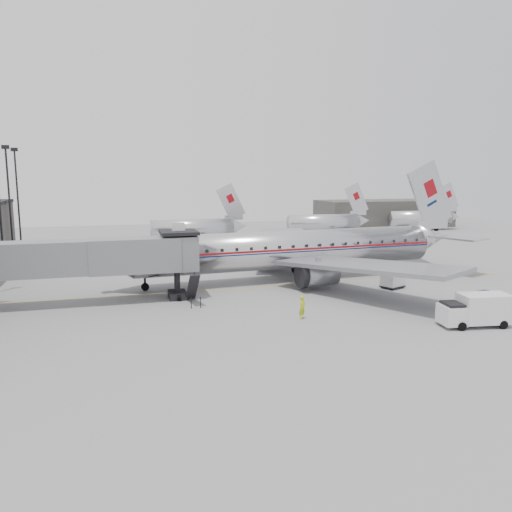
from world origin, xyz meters
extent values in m
plane|color=slate|center=(0.00, 0.00, 0.00)|extent=(160.00, 160.00, 0.00)
cube|color=#3C3936|center=(45.00, 60.00, 3.00)|extent=(30.00, 12.00, 6.00)
cube|color=gold|center=(3.00, 6.00, 0.01)|extent=(60.00, 0.15, 0.01)
cube|color=slate|center=(-22.00, 3.60, 4.30)|extent=(12.00, 2.80, 3.00)
cube|color=slate|center=(-13.00, 3.60, 4.30)|extent=(8.00, 3.00, 3.10)
cube|color=slate|center=(-9.00, 4.00, 4.30)|extent=(3.20, 3.60, 3.20)
cube|color=black|center=(-9.00, 4.00, 6.20)|extent=(3.40, 3.80, 0.30)
cube|color=white|center=(-9.00, 4.00, 6.70)|extent=(1.20, 0.15, 0.80)
cylinder|color=black|center=(-9.30, 3.60, 1.40)|extent=(0.56, 0.56, 2.80)
cube|color=black|center=(-9.30, 3.60, 0.35)|extent=(1.60, 2.20, 0.70)
cylinder|color=black|center=(-9.30, 2.60, 0.30)|extent=(0.30, 0.60, 0.60)
cylinder|color=black|center=(-9.30, 4.60, 0.30)|extent=(0.30, 0.60, 0.60)
cube|color=black|center=(-8.20, 1.30, 1.50)|extent=(0.90, 3.20, 2.90)
cylinder|color=black|center=(-27.50, 22.00, 7.50)|extent=(0.24, 0.24, 15.00)
cylinder|color=black|center=(-27.50, 28.00, 7.50)|extent=(0.24, 0.24, 15.00)
cube|color=black|center=(-27.50, 28.00, 15.00)|extent=(0.90, 0.25, 0.50)
cylinder|color=black|center=(-27.50, 34.00, 7.50)|extent=(0.24, 0.24, 15.00)
cube|color=black|center=(-27.50, 34.00, 15.00)|extent=(0.90, 0.25, 0.50)
cylinder|color=silver|center=(-2.00, 42.00, 2.60)|extent=(14.00, 3.20, 3.20)
cube|color=silver|center=(4.80, 42.00, 7.00)|extent=(5.17, 0.26, 6.52)
cylinder|color=black|center=(-6.50, 42.00, 0.50)|extent=(0.24, 0.24, 1.00)
cylinder|color=silver|center=(24.00, 46.00, 2.60)|extent=(14.00, 3.20, 3.20)
cube|color=silver|center=(30.80, 46.00, 7.00)|extent=(5.17, 0.26, 6.52)
cylinder|color=black|center=(19.50, 46.00, 0.50)|extent=(0.24, 0.24, 1.00)
cylinder|color=silver|center=(48.00, 50.00, 2.60)|extent=(14.00, 3.20, 3.20)
cube|color=silver|center=(54.80, 50.00, 7.00)|extent=(5.17, 0.26, 6.52)
cylinder|color=black|center=(43.50, 50.00, 0.50)|extent=(0.24, 0.24, 1.00)
cylinder|color=silver|center=(3.72, 9.00, 3.38)|extent=(34.05, 6.77, 4.17)
cone|color=silver|center=(-14.83, 7.57, 3.38)|extent=(3.69, 4.42, 4.17)
cone|color=silver|center=(22.61, 10.46, 3.83)|extent=(4.80, 4.30, 3.96)
cube|color=maroon|center=(3.72, 9.00, 3.66)|extent=(34.05, 6.82, 0.20)
cube|color=#08154E|center=(3.72, 9.00, 3.40)|extent=(34.05, 6.82, 0.11)
cube|color=silver|center=(22.27, 10.43, 9.02)|extent=(6.92, 0.87, 8.66)
cube|color=gray|center=(6.31, 19.38, 3.04)|extent=(11.89, 19.07, 1.34)
cube|color=gray|center=(7.88, -0.86, 3.04)|extent=(14.04, 18.81, 1.34)
cylinder|color=gray|center=(3.83, 14.89, 1.63)|extent=(4.00, 2.66, 2.37)
cylinder|color=gray|center=(4.74, 3.20, 1.63)|extent=(4.00, 2.66, 2.37)
cylinder|color=black|center=(-12.02, 7.78, 0.73)|extent=(0.23, 0.23, 1.47)
cylinder|color=black|center=(5.74, 12.10, 0.79)|extent=(0.29, 0.29, 1.58)
cylinder|color=black|center=(5.74, 12.10, 0.51)|extent=(1.15, 0.48, 1.13)
cylinder|color=black|center=(6.20, 6.25, 0.79)|extent=(0.29, 0.29, 1.58)
cylinder|color=black|center=(6.20, 6.25, 0.51)|extent=(1.15, 0.48, 1.13)
cube|color=silver|center=(12.15, -11.56, 1.40)|extent=(3.99, 2.59, 2.18)
cube|color=silver|center=(9.59, -11.18, 0.98)|extent=(1.92, 2.19, 1.45)
cube|color=black|center=(9.59, -11.18, 1.61)|extent=(1.48, 1.92, 0.62)
cylinder|color=black|center=(9.76, -12.15, 0.33)|extent=(0.69, 0.35, 0.66)
cylinder|color=black|center=(10.03, -10.30, 0.33)|extent=(0.69, 0.35, 0.66)
cylinder|color=black|center=(13.04, -12.63, 0.33)|extent=(0.69, 0.35, 0.66)
cylinder|color=black|center=(13.31, -10.78, 0.33)|extent=(0.69, 0.35, 0.66)
cube|color=#0D0D35|center=(15.35, -7.91, 0.92)|extent=(2.26, 1.92, 1.36)
cube|color=black|center=(15.35, -7.91, 0.19)|extent=(2.38, 2.04, 0.12)
cylinder|color=black|center=(14.76, -8.67, 0.15)|extent=(0.31, 0.19, 0.29)
cylinder|color=black|center=(16.25, -8.26, 0.15)|extent=(0.31, 0.19, 0.29)
cylinder|color=black|center=(14.44, -7.56, 0.15)|extent=(0.31, 0.19, 0.29)
cylinder|color=black|center=(15.94, -7.14, 0.15)|extent=(0.31, 0.19, 0.29)
cube|color=silver|center=(12.48, 2.00, 1.00)|extent=(2.55, 2.27, 1.48)
cube|color=black|center=(12.48, 2.00, 0.21)|extent=(2.69, 2.40, 0.13)
cylinder|color=black|center=(11.94, 1.09, 0.16)|extent=(0.34, 0.24, 0.32)
cylinder|color=black|center=(13.50, 1.73, 0.16)|extent=(0.34, 0.24, 0.32)
cylinder|color=black|center=(11.46, 2.27, 0.16)|extent=(0.34, 0.24, 0.32)
cylinder|color=black|center=(13.03, 2.91, 0.16)|extent=(0.34, 0.24, 0.32)
imported|color=#AEBF16|center=(-0.51, -6.00, 0.95)|extent=(0.83, 0.78, 1.91)
camera|label=1|loc=(-14.72, -42.26, 11.30)|focal=35.00mm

